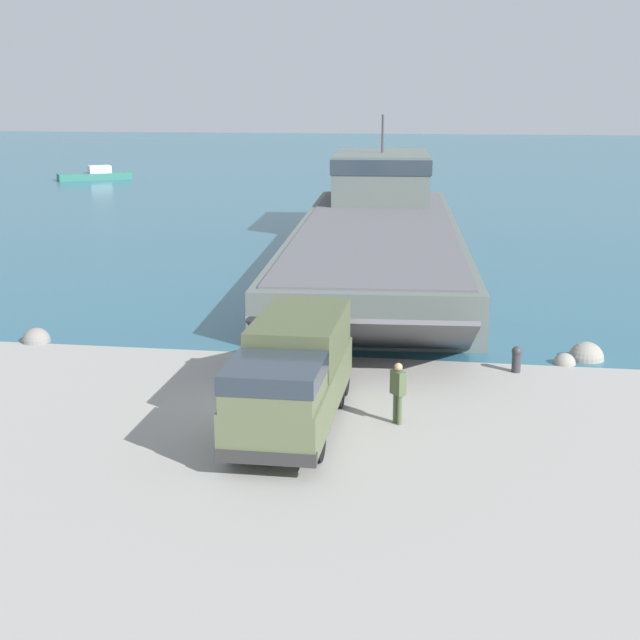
{
  "coord_description": "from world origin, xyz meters",
  "views": [
    {
      "loc": [
        5.4,
        -23.81,
        8.76
      ],
      "look_at": [
        1.22,
        3.26,
        1.82
      ],
      "focal_mm": 50.0,
      "sensor_mm": 36.0,
      "label": 1
    }
  ],
  "objects_px": {
    "military_truck": "(293,373)",
    "mooring_bollard": "(517,358)",
    "moored_boat_a": "(95,175)",
    "soldier_on_ramp": "(398,389)",
    "landing_craft": "(379,222)"
  },
  "relations": [
    {
      "from": "mooring_bollard",
      "to": "military_truck",
      "type": "bearing_deg",
      "value": -137.01
    },
    {
      "from": "landing_craft",
      "to": "moored_boat_a",
      "type": "relative_size",
      "value": 4.99
    },
    {
      "from": "landing_craft",
      "to": "military_truck",
      "type": "height_order",
      "value": "landing_craft"
    },
    {
      "from": "military_truck",
      "to": "soldier_on_ramp",
      "type": "relative_size",
      "value": 4.22
    },
    {
      "from": "landing_craft",
      "to": "mooring_bollard",
      "type": "distance_m",
      "value": 22.58
    },
    {
      "from": "military_truck",
      "to": "mooring_bollard",
      "type": "relative_size",
      "value": 8.45
    },
    {
      "from": "soldier_on_ramp",
      "to": "moored_boat_a",
      "type": "xyz_separation_m",
      "value": [
        -36.66,
        67.4,
        -0.52
      ]
    },
    {
      "from": "landing_craft",
      "to": "moored_boat_a",
      "type": "height_order",
      "value": "landing_craft"
    },
    {
      "from": "military_truck",
      "to": "moored_boat_a",
      "type": "relative_size",
      "value": 0.97
    },
    {
      "from": "soldier_on_ramp",
      "to": "mooring_bollard",
      "type": "xyz_separation_m",
      "value": [
        3.5,
        5.28,
        -0.53
      ]
    },
    {
      "from": "soldier_on_ramp",
      "to": "mooring_bollard",
      "type": "relative_size",
      "value": 2.0
    },
    {
      "from": "landing_craft",
      "to": "mooring_bollard",
      "type": "xyz_separation_m",
      "value": [
        6.44,
        -21.6,
        -1.33
      ]
    },
    {
      "from": "soldier_on_ramp",
      "to": "moored_boat_a",
      "type": "bearing_deg",
      "value": 78.59
    },
    {
      "from": "landing_craft",
      "to": "military_truck",
      "type": "bearing_deg",
      "value": -93.56
    },
    {
      "from": "landing_craft",
      "to": "soldier_on_ramp",
      "type": "bearing_deg",
      "value": -87.61
    }
  ]
}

